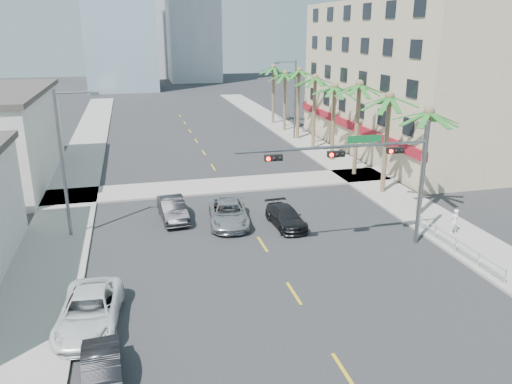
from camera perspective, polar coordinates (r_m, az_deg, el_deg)
ground at (r=21.64m, az=7.81°, el=-16.48°), size 260.00×260.00×0.00m
sidewalk_right at (r=42.85m, az=12.95°, el=1.15°), size 4.00×120.00×0.15m
sidewalk_left at (r=38.71m, az=-20.70°, el=-1.41°), size 4.00×120.00×0.15m
sidewalk_cross at (r=40.90m, az=-3.54°, el=0.78°), size 80.00×4.00×0.15m
building_right at (r=54.95m, az=18.30°, el=12.27°), size 15.25×28.00×15.00m
traffic_signal_mast at (r=28.45m, az=13.22°, el=3.03°), size 11.12×0.54×7.20m
palm_tree_0 at (r=34.36m, az=19.16°, el=8.50°), size 4.80×4.80×7.80m
palm_tree_1 at (r=38.73m, az=15.05°, el=10.38°), size 4.80×4.80×8.16m
palm_tree_2 at (r=43.29m, az=11.75°, el=11.83°), size 4.80×4.80×8.52m
palm_tree_3 at (r=48.07m, az=9.00°, el=11.73°), size 4.80×4.80×7.80m
palm_tree_4 at (r=52.84m, az=6.80°, el=12.76°), size 4.80×4.80×8.16m
palm_tree_5 at (r=57.69m, az=4.95°, el=13.60°), size 4.80×4.80×8.52m
palm_tree_6 at (r=62.67m, az=3.36°, el=13.35°), size 4.80×4.80×7.80m
palm_tree_7 at (r=67.61m, az=2.02°, el=14.01°), size 4.80×4.80×8.16m
streetlight_left at (r=31.50m, az=-20.97°, el=3.74°), size 2.55×0.25×9.00m
streetlight_right at (r=57.77m, az=4.30°, el=10.91°), size 2.55×0.25×9.00m
guardrail at (r=30.60m, az=21.89°, el=-5.47°), size 0.08×8.08×1.00m
car_parked_mid at (r=19.54m, az=-17.20°, el=-19.18°), size 1.60×3.98×1.28m
car_parked_far at (r=23.07m, az=-18.50°, el=-12.78°), size 2.91×5.55×1.49m
car_lane_left at (r=33.94m, az=-9.51°, el=-1.94°), size 1.90×4.62×1.49m
car_lane_center at (r=32.79m, az=-3.16°, el=-2.44°), size 3.06×5.55×1.47m
car_lane_right at (r=32.46m, az=3.42°, el=-2.87°), size 2.04×4.44×1.26m
pedestrian at (r=33.20m, az=21.74°, el=-3.12°), size 0.64×0.49×1.58m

